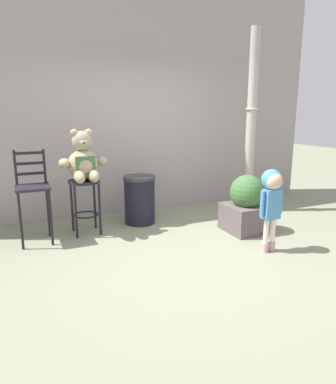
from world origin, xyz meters
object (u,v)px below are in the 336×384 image
object	(u,v)px
bar_chair_empty	(33,192)
planter_with_shrub	(247,206)
trash_bin	(140,199)
lamppost	(250,142)
bar_stool_with_teddy	(85,195)
child_walking	(272,193)
teddy_bear	(84,162)

from	to	relation	value
bar_chair_empty	planter_with_shrub	world-z (taller)	bar_chair_empty
trash_bin	lamppost	size ratio (longest dim) A/B	0.25
bar_stool_with_teddy	child_walking	xyz separation A→B (m)	(1.87, -1.53, 0.18)
trash_bin	lamppost	bearing A→B (deg)	-3.54
teddy_bear	lamppost	xyz separation A→B (m)	(2.70, 0.04, 0.16)
planter_with_shrub	child_walking	bearing A→B (deg)	-105.27
bar_chair_empty	teddy_bear	bearing A→B (deg)	4.19
bar_stool_with_teddy	planter_with_shrub	size ratio (longest dim) A/B	0.93
lamppost	teddy_bear	bearing A→B (deg)	-179.05
trash_bin	planter_with_shrub	size ratio (longest dim) A/B	0.90
bar_stool_with_teddy	lamppost	bearing A→B (deg)	0.27
planter_with_shrub	bar_chair_empty	bearing A→B (deg)	164.66
bar_stool_with_teddy	lamppost	size ratio (longest dim) A/B	0.26
bar_stool_with_teddy	teddy_bear	size ratio (longest dim) A/B	1.10
child_walking	planter_with_shrub	world-z (taller)	child_walking
bar_stool_with_teddy	planter_with_shrub	distance (m)	2.23
teddy_bear	trash_bin	distance (m)	1.05
teddy_bear	lamppost	distance (m)	2.71
trash_bin	lamppost	xyz separation A→B (m)	(1.88, -0.12, 0.79)
child_walking	bar_chair_empty	world-z (taller)	bar_chair_empty
lamppost	child_walking	bearing A→B (deg)	-118.32
lamppost	planter_with_shrub	bearing A→B (deg)	-127.38
child_walking	trash_bin	bearing A→B (deg)	143.25
bar_stool_with_teddy	trash_bin	size ratio (longest dim) A/B	1.04
teddy_bear	planter_with_shrub	world-z (taller)	teddy_bear
child_walking	planter_with_shrub	distance (m)	0.82
lamppost	bar_chair_empty	size ratio (longest dim) A/B	2.47
bar_chair_empty	lamppost	bearing A→B (deg)	1.58
planter_with_shrub	bar_stool_with_teddy	bearing A→B (deg)	158.19
teddy_bear	planter_with_shrub	bearing A→B (deg)	-21.04
bar_stool_with_teddy	bar_chair_empty	xyz separation A→B (m)	(-0.65, -0.08, 0.12)
teddy_bear	child_walking	distance (m)	2.41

